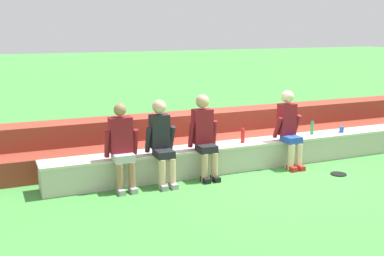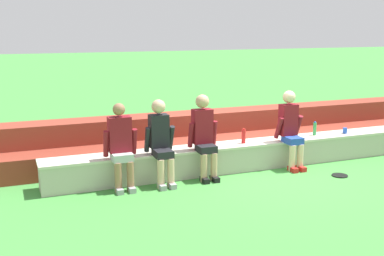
{
  "view_description": "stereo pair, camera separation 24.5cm",
  "coord_description": "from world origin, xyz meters",
  "views": [
    {
      "loc": [
        -4.44,
        -7.02,
        2.51
      ],
      "look_at": [
        -1.3,
        0.24,
        0.82
      ],
      "focal_mm": 44.82,
      "sensor_mm": 36.0,
      "label": 1
    },
    {
      "loc": [
        -4.21,
        -7.11,
        2.51
      ],
      "look_at": [
        -1.3,
        0.24,
        0.82
      ],
      "focal_mm": 44.82,
      "sensor_mm": 36.0,
      "label": 2
    }
  ],
  "objects": [
    {
      "name": "person_left_of_center",
      "position": [
        -1.93,
        -0.01,
        0.72
      ],
      "size": [
        0.48,
        0.6,
        1.36
      ],
      "color": "#DBAD89",
      "rests_on": "ground"
    },
    {
      "name": "water_bottle_center_gap",
      "position": [
        1.23,
        0.28,
        0.6
      ],
      "size": [
        0.06,
        0.06,
        0.26
      ],
      "color": "green",
      "rests_on": "stone_seating_wall"
    },
    {
      "name": "ground_plane",
      "position": [
        0.0,
        0.0,
        0.0
      ],
      "size": [
        80.0,
        80.0,
        0.0
      ],
      "primitive_type": "plane",
      "color": "#428E3D"
    },
    {
      "name": "person_far_left",
      "position": [
        -2.58,
        -0.02,
        0.71
      ],
      "size": [
        0.53,
        0.48,
        1.35
      ],
      "color": "#996B4C",
      "rests_on": "ground"
    },
    {
      "name": "person_center",
      "position": [
        -1.17,
        0.02,
        0.75
      ],
      "size": [
        0.51,
        0.55,
        1.4
      ],
      "color": "tan",
      "rests_on": "ground"
    },
    {
      "name": "brick_bleachers",
      "position": [
        0.0,
        1.45,
        0.34
      ],
      "size": [
        9.36,
        1.21,
        0.81
      ],
      "color": "maroon",
      "rests_on": "ground"
    },
    {
      "name": "frisbee",
      "position": [
        1.02,
        -0.77,
        0.01
      ],
      "size": [
        0.27,
        0.27,
        0.02
      ],
      "primitive_type": "cylinder",
      "color": "black",
      "rests_on": "ground"
    },
    {
      "name": "stone_seating_wall",
      "position": [
        0.0,
        0.24,
        0.25
      ],
      "size": [
        7.65,
        0.52,
        0.48
      ],
      "color": "#B7AF9E",
      "rests_on": "ground"
    },
    {
      "name": "plastic_cup_left_end",
      "position": [
        1.86,
        0.19,
        0.53
      ],
      "size": [
        0.08,
        0.08,
        0.11
      ],
      "primitive_type": "cylinder",
      "color": "blue",
      "rests_on": "stone_seating_wall"
    },
    {
      "name": "person_right_of_center",
      "position": [
        0.5,
        -0.0,
        0.74
      ],
      "size": [
        0.48,
        0.57,
        1.39
      ],
      "color": "beige",
      "rests_on": "ground"
    },
    {
      "name": "water_bottle_mid_right",
      "position": [
        0.8,
        0.27,
        0.57
      ],
      "size": [
        0.07,
        0.07,
        0.2
      ],
      "color": "green",
      "rests_on": "stone_seating_wall"
    },
    {
      "name": "water_bottle_mid_left",
      "position": [
        -0.32,
        0.21,
        0.6
      ],
      "size": [
        0.07,
        0.07,
        0.26
      ],
      "color": "red",
      "rests_on": "stone_seating_wall"
    }
  ]
}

